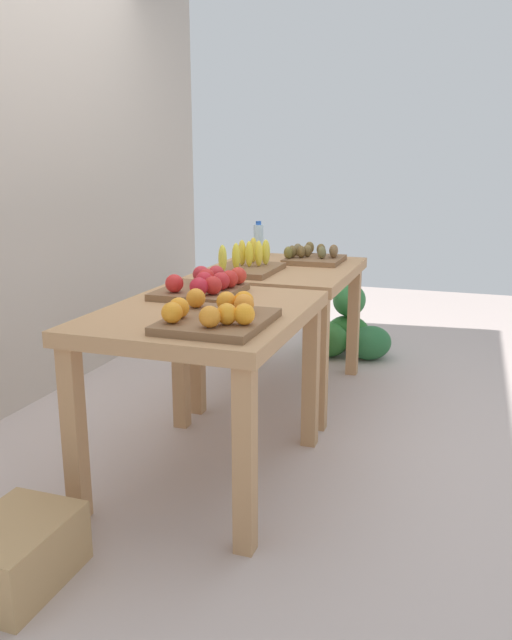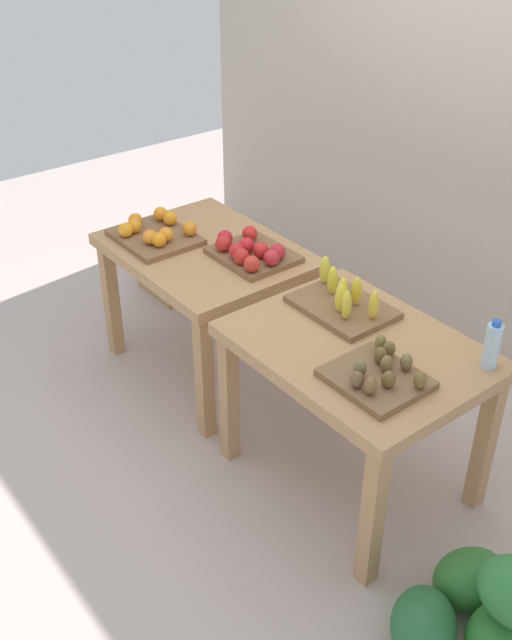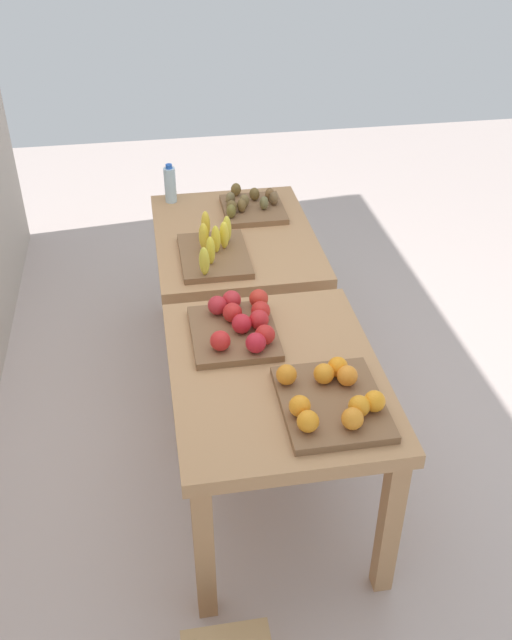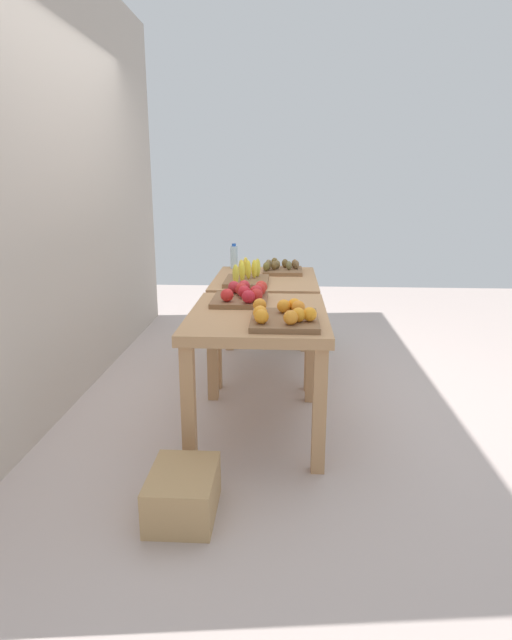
% 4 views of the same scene
% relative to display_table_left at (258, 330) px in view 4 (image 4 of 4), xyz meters
% --- Properties ---
extents(ground_plane, '(8.00, 8.00, 0.00)m').
position_rel_display_table_left_xyz_m(ground_plane, '(0.56, 0.00, -0.64)').
color(ground_plane, '#BDABA4').
extents(back_wall, '(4.40, 0.12, 3.00)m').
position_rel_display_table_left_xyz_m(back_wall, '(0.56, 1.35, 0.86)').
color(back_wall, '#BCAEA0').
rests_on(back_wall, ground_plane).
extents(display_table_left, '(1.04, 0.80, 0.75)m').
position_rel_display_table_left_xyz_m(display_table_left, '(0.00, 0.00, 0.00)').
color(display_table_left, tan).
rests_on(display_table_left, ground_plane).
extents(display_table_right, '(1.04, 0.80, 0.75)m').
position_rel_display_table_left_xyz_m(display_table_right, '(1.12, 0.00, 0.00)').
color(display_table_right, tan).
rests_on(display_table_right, ground_plane).
extents(orange_bin, '(0.44, 0.36, 0.11)m').
position_rel_display_table_left_xyz_m(orange_bin, '(-0.24, -0.15, 0.15)').
color(orange_bin, brown).
rests_on(orange_bin, display_table_left).
extents(apple_bin, '(0.41, 0.35, 0.11)m').
position_rel_display_table_left_xyz_m(apple_bin, '(0.25, 0.10, 0.16)').
color(apple_bin, brown).
rests_on(apple_bin, display_table_left).
extents(banana_crate, '(0.44, 0.32, 0.17)m').
position_rel_display_table_left_xyz_m(banana_crate, '(0.89, 0.13, 0.15)').
color(banana_crate, brown).
rests_on(banana_crate, display_table_right).
extents(kiwi_bin, '(0.36, 0.33, 0.10)m').
position_rel_display_table_left_xyz_m(kiwi_bin, '(1.35, -0.12, 0.14)').
color(kiwi_bin, brown).
rests_on(kiwi_bin, display_table_right).
extents(water_bottle, '(0.06, 0.06, 0.21)m').
position_rel_display_table_left_xyz_m(water_bottle, '(1.55, 0.29, 0.21)').
color(water_bottle, silver).
rests_on(water_bottle, display_table_right).
extents(watermelon_pile, '(0.54, 0.68, 0.48)m').
position_rel_display_table_left_xyz_m(watermelon_pile, '(2.02, -0.23, -0.47)').
color(watermelon_pile, '#276F29').
rests_on(watermelon_pile, ground_plane).
extents(cardboard_produce_box, '(0.40, 0.30, 0.21)m').
position_rel_display_table_left_xyz_m(cardboard_produce_box, '(-0.87, 0.30, -0.54)').
color(cardboard_produce_box, tan).
rests_on(cardboard_produce_box, ground_plane).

